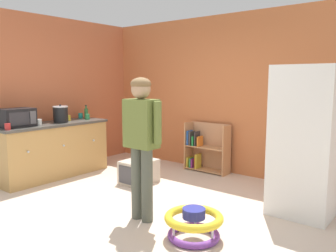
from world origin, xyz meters
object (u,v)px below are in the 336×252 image
Objects in this scene: microwave at (16,118)px; banana_bunch at (35,122)px; kitchen_counter at (53,150)px; red_cup at (8,127)px; crock_pot at (61,114)px; teal_cup at (81,116)px; refrigerator at (306,141)px; green_cup at (87,117)px; green_glass_bottle at (86,113)px; yellow_cup at (68,118)px; pet_carrier at (139,171)px; standing_person at (141,135)px; white_cup at (39,122)px; bookshelf at (205,150)px; baby_walker at (194,224)px.

banana_bunch is (-0.16, 0.39, -0.11)m from microwave.
microwave is at bearing -67.25° from banana_bunch.
red_cup is at bearing -76.23° from kitchen_counter.
teal_cup is at bearing 112.83° from crock_pot.
green_cup is at bearing -175.60° from refrigerator.
yellow_cup is (0.04, -0.42, -0.05)m from green_glass_bottle.
microwave is (-1.39, -1.21, 0.86)m from pet_carrier.
banana_bunch reaches higher than pet_carrier.
green_glass_bottle is 2.59× the size of green_cup.
standing_person is 17.24× the size of white_cup.
white_cup is at bearing -144.89° from pet_carrier.
banana_bunch is 0.98m from green_glass_bottle.
kitchen_counter reaches higher than pet_carrier.
red_cup is at bearing -120.28° from bookshelf.
red_cup reaches higher than banana_bunch.
green_glass_bottle is at bearing 173.97° from pet_carrier.
crock_pot is 0.99m from red_cup.
white_cup is (0.18, -1.06, -0.05)m from green_glass_bottle.
pet_carrier is 1.83× the size of crock_pot.
refrigerator is at bearing 22.45° from microwave.
bookshelf is (1.79, 1.89, -0.08)m from kitchen_counter.
crock_pot is (-1.74, -1.75, 0.66)m from bookshelf.
green_glass_bottle is at bearing -149.47° from bookshelf.
standing_person is at bearing -25.20° from green_glass_bottle.
crock_pot is at bearing -160.02° from pet_carrier.
teal_cup reaches higher than kitchen_counter.
kitchen_counter is 0.54m from banana_bunch.
bookshelf is 8.95× the size of red_cup.
crock_pot is at bearing -67.17° from teal_cup.
refrigerator is at bearing 14.55° from kitchen_counter.
green_glass_bottle is 0.42m from yellow_cup.
green_cup is at bearing 95.81° from red_cup.
bookshelf is 3.20m from red_cup.
standing_person is 2.30m from white_cup.
microwave is at bearing -94.99° from crock_pot.
teal_cup is (-0.02, 0.93, 0.02)m from banana_bunch.
teal_cup is (-0.11, -0.05, -0.05)m from green_glass_bottle.
white_cup is at bearing -87.35° from green_cup.
yellow_cup reaches higher than pet_carrier.
red_cup is (0.38, -0.64, 0.02)m from banana_bunch.
teal_cup is at bearing 176.06° from pet_carrier.
green_glass_bottle is 2.59× the size of teal_cup.
bookshelf is at bearing 34.41° from green_cup.
banana_bunch is at bearing 176.32° from baby_walker.
baby_walker is at bearing -3.68° from banana_bunch.
teal_cup is 1.05m from white_cup.
yellow_cup is at bearing 102.77° from white_cup.
microwave is (-3.14, -0.18, 0.88)m from baby_walker.
pet_carrier is 3.54× the size of banana_bunch.
yellow_cup is (-0.26, 1.19, 0.00)m from red_cup.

